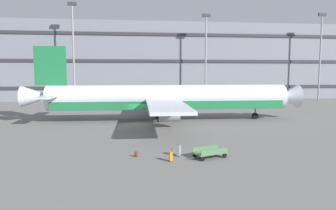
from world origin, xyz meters
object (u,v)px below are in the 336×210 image
object	(u,v)px
suitcase_small	(171,156)
baggage_cart	(210,152)
airliner	(166,98)
suitcase_red	(179,151)
backpack_scuffed	(136,154)

from	to	relation	value
suitcase_small	baggage_cart	bearing A→B (deg)	11.92
suitcase_small	baggage_cart	distance (m)	3.30
airliner	suitcase_small	world-z (taller)	airliner
airliner	baggage_cart	bearing A→B (deg)	-86.56
airliner	suitcase_red	size ratio (longest dim) A/B	40.27
baggage_cart	suitcase_small	bearing A→B (deg)	-168.08
airliner	backpack_scuffed	world-z (taller)	airliner
backpack_scuffed	baggage_cart	world-z (taller)	baggage_cart
suitcase_small	backpack_scuffed	world-z (taller)	suitcase_small
airliner	baggage_cart	distance (m)	19.94
suitcase_small	suitcase_red	distance (m)	1.72
suitcase_red	airliner	bearing A→B (deg)	86.40
backpack_scuffed	baggage_cart	bearing A→B (deg)	-9.66
suitcase_red	baggage_cart	size ratio (longest dim) A/B	0.29
suitcase_red	backpack_scuffed	xyz separation A→B (m)	(-3.43, 0.18, -0.24)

